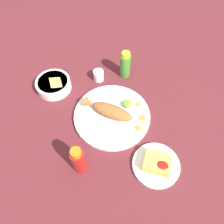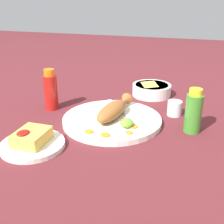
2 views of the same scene
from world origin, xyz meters
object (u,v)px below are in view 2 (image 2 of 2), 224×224
main_plate (112,120)px  guacamole_bowl (152,89)px  fried_fish (114,110)px  salt_cup (174,109)px  fork_near (108,108)px  fork_far (121,108)px  hot_sauce_bottle_red (51,91)px  hot_sauce_bottle_green (193,112)px  side_plate_fries (33,145)px

main_plate → guacamole_bowl: size_ratio=2.05×
fried_fish → salt_cup: fried_fish is taller
fork_near → fork_far: bearing=-90.5°
fried_fish → fork_near: fried_fish is taller
hot_sauce_bottle_red → hot_sauce_bottle_green: (0.04, 0.51, -0.00)m
guacamole_bowl → fried_fish: bearing=-14.4°
main_plate → hot_sauce_bottle_green: 0.26m
salt_cup → main_plate: bearing=-57.0°
fork_near → side_plate_fries: 0.32m
hot_sauce_bottle_red → fork_near: bearing=97.1°
fried_fish → side_plate_fries: (0.24, -0.17, -0.03)m
fried_fish → fork_far: size_ratio=1.35×
fork_far → hot_sauce_bottle_red: 0.27m
hot_sauce_bottle_red → side_plate_fries: bearing=17.7°
hot_sauce_bottle_red → hot_sauce_bottle_green: hot_sauce_bottle_red is taller
hot_sauce_bottle_green → salt_cup: 0.14m
salt_cup → guacamole_bowl: bearing=-148.3°
fried_fish → guacamole_bowl: (-0.30, 0.08, -0.01)m
main_plate → fork_far: size_ratio=1.99×
main_plate → fork_far: fork_far is taller
hot_sauce_bottle_red → guacamole_bowl: bearing=128.4°
side_plate_fries → guacamole_bowl: 0.59m
main_plate → hot_sauce_bottle_red: 0.26m
side_plate_fries → fried_fish: bearing=144.9°
hot_sauce_bottle_green → side_plate_fries: bearing=-60.9°
hot_sauce_bottle_red → salt_cup: size_ratio=2.88×
salt_cup → side_plate_fries: 0.50m
fork_near → guacamole_bowl: size_ratio=1.14×
fried_fish → fork_near: 0.08m
fork_far → salt_cup: bearing=-108.6°
fried_fish → guacamole_bowl: size_ratio=1.39×
salt_cup → side_plate_fries: salt_cup is taller
hot_sauce_bottle_red → side_plate_fries: hot_sauce_bottle_red is taller
main_plate → fork_near: size_ratio=1.80×
hot_sauce_bottle_green → fork_near: bearing=-102.1°
fork_near → fork_far: (-0.01, 0.05, 0.00)m
main_plate → fork_near: fork_near is taller
fork_far → hot_sauce_bottle_green: (0.07, 0.25, 0.05)m
fried_fish → guacamole_bowl: fried_fish is taller
fried_fish → hot_sauce_bottle_green: bearing=97.7°
fried_fish → salt_cup: 0.22m
fork_far → salt_cup: 0.19m
side_plate_fries → guacamole_bowl: (-0.53, 0.24, 0.02)m
fried_fish → hot_sauce_bottle_green: size_ratio=1.60×
hot_sauce_bottle_red → salt_cup: bearing=99.8°
salt_cup → side_plate_fries: size_ratio=0.29×
hot_sauce_bottle_green → fork_far: bearing=-106.4°
hot_sauce_bottle_green → guacamole_bowl: (-0.30, -0.18, -0.04)m
hot_sauce_bottle_green → side_plate_fries: size_ratio=0.78×
fork_far → side_plate_fries: fork_far is taller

